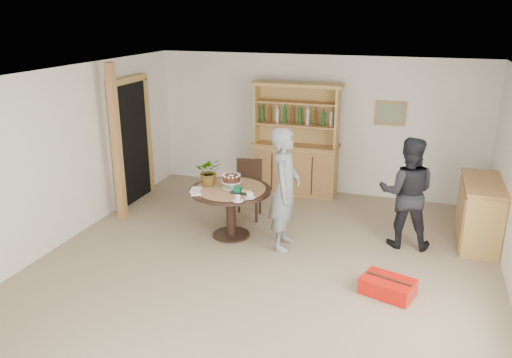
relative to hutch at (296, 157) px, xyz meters
The scene contains 17 objects.
ground 3.33m from the hutch, 84.71° to the right, with size 7.00×7.00×0.00m, color tan.
room_shell 3.41m from the hutch, 84.65° to the right, with size 6.04×7.04×2.52m.
doorway 2.94m from the hutch, 154.78° to the right, with size 0.13×1.10×2.18m.
pine_post 3.20m from the hutch, 139.62° to the right, with size 0.12×0.12×2.50m, color tan.
hutch is the anchor object (origin of this frame).
sideboard 3.29m from the hutch, 22.21° to the right, with size 0.54×1.26×0.94m.
dining_table 2.20m from the hutch, 101.92° to the right, with size 1.20×1.20×0.76m.
dining_chair 1.41m from the hutch, 109.42° to the right, with size 0.48×0.48×0.95m.
birthday_cake 2.16m from the hutch, 102.20° to the right, with size 0.30×0.30×0.20m.
flower_vase 2.27m from the hutch, 110.95° to the right, with size 0.38×0.33×0.42m, color #3F7233.
gift_tray 2.29m from the hutch, 96.01° to the right, with size 0.30×0.20×0.08m.
coffee_cup_a 2.43m from the hutch, 91.27° to the right, with size 0.15×0.15×0.09m.
coffee_cup_b 2.61m from the hutch, 93.82° to the right, with size 0.15×0.15×0.08m.
napkins 2.61m from the hutch, 109.33° to the right, with size 0.24×0.33×0.03m.
teen_boy 2.29m from the hutch, 80.01° to the right, with size 0.64×0.42×1.75m, color gray.
adult_person 2.61m from the hutch, 39.53° to the right, with size 0.78×0.61×1.60m, color black.
red_suitcase 3.69m from the hutch, 58.31° to the right, with size 0.69×0.56×0.21m.
Camera 1 is at (1.75, -5.32, 3.23)m, focal length 35.00 mm.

